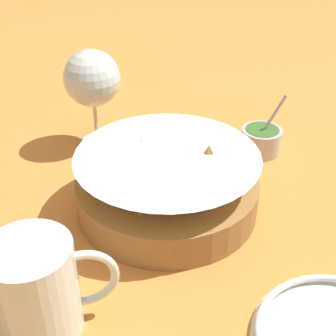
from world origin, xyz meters
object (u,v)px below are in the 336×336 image
object	(u,v)px
food_basket	(168,187)
sauce_cup	(261,139)
wine_glass	(92,81)
beer_mug	(37,291)

from	to	relation	value
food_basket	sauce_cup	size ratio (longest dim) A/B	2.49
food_basket	wine_glass	size ratio (longest dim) A/B	1.52
food_basket	beer_mug	world-z (taller)	beer_mug
sauce_cup	beer_mug	xyz separation A→B (m)	(-0.37, -0.28, 0.03)
food_basket	sauce_cup	bearing A→B (deg)	31.60
food_basket	beer_mug	bearing A→B (deg)	-137.24
wine_glass	beer_mug	distance (m)	0.40
sauce_cup	food_basket	bearing A→B (deg)	-148.40
sauce_cup	wine_glass	distance (m)	0.30
sauce_cup	beer_mug	distance (m)	0.46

